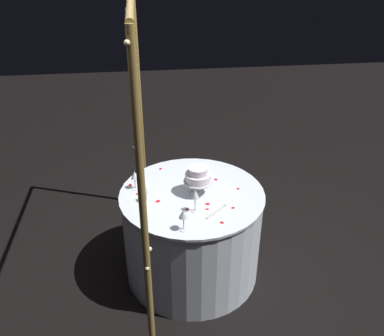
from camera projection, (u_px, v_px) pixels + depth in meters
ground_plane at (192, 270)px, 3.55m from camera, size 12.00×12.00×0.00m
decorative_arch at (139, 111)px, 2.77m from camera, size 2.18×0.06×2.26m
main_table at (192, 234)px, 3.35m from camera, size 1.12×1.12×0.79m
tiered_cake at (198, 176)px, 3.09m from camera, size 0.22×0.22×0.22m
wine_glass_0 at (146, 189)px, 3.01m from camera, size 0.06×0.06×0.15m
wine_glass_1 at (195, 195)px, 2.89m from camera, size 0.06×0.06×0.18m
wine_glass_2 at (135, 176)px, 3.16m from camera, size 0.06×0.06×0.15m
wine_glass_3 at (183, 215)px, 2.71m from camera, size 0.06×0.06×0.16m
cake_knife at (221, 208)px, 2.98m from camera, size 0.21×0.24×0.01m
rose_petal_0 at (187, 209)px, 2.97m from camera, size 0.03×0.03×0.00m
rose_petal_1 at (216, 179)px, 3.33m from camera, size 0.04×0.04×0.00m
rose_petal_2 at (208, 204)px, 3.03m from camera, size 0.03×0.04×0.00m
rose_petal_3 at (138, 194)px, 3.14m from camera, size 0.03×0.04×0.00m
rose_petal_4 at (207, 209)px, 2.97m from camera, size 0.02×0.03×0.00m
rose_petal_5 at (196, 178)px, 3.35m from camera, size 0.03×0.03×0.00m
rose_petal_6 at (238, 189)px, 3.21m from camera, size 0.03×0.03×0.00m
rose_petal_7 at (130, 185)px, 3.26m from camera, size 0.04×0.03×0.00m
rose_petal_8 at (158, 201)px, 3.06m from camera, size 0.05×0.05×0.00m
rose_petal_9 at (233, 208)px, 2.98m from camera, size 0.02×0.03×0.00m
rose_petal_10 at (194, 182)px, 3.29m from camera, size 0.03×0.04×0.00m
rose_petal_11 at (222, 222)px, 2.83m from camera, size 0.04×0.04×0.00m
rose_petal_12 at (161, 169)px, 3.48m from camera, size 0.04×0.03×0.00m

